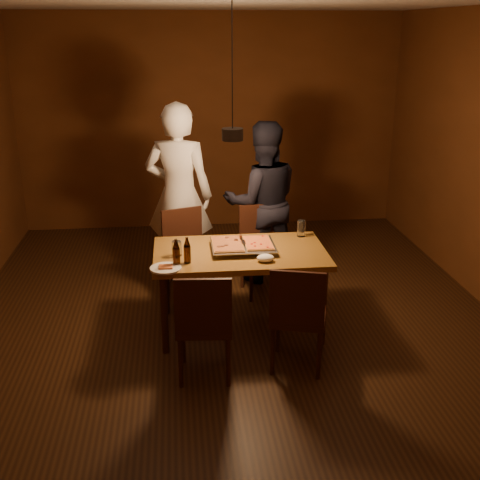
{
  "coord_description": "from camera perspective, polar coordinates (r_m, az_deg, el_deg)",
  "views": [
    {
      "loc": [
        -0.48,
        -4.99,
        2.59
      ],
      "look_at": [
        0.05,
        -0.1,
        0.85
      ],
      "focal_mm": 45.0,
      "sensor_mm": 36.0,
      "label": 1
    }
  ],
  "objects": [
    {
      "name": "diner_dark",
      "position": [
        6.34,
        2.14,
        3.59
      ],
      "size": [
        0.87,
        0.69,
        1.71
      ],
      "primitive_type": "imported",
      "rotation": [
        0.0,
        0.0,
        3.2
      ],
      "color": "black",
      "rests_on": "floor"
    },
    {
      "name": "chair_far_left",
      "position": [
        6.02,
        -5.14,
        -0.53
      ],
      "size": [
        0.53,
        0.53,
        0.49
      ],
      "rotation": [
        0.0,
        0.0,
        3.47
      ],
      "color": "#38190F",
      "rests_on": "floor"
    },
    {
      "name": "chair_near_right",
      "position": [
        4.69,
        5.51,
        -6.55
      ],
      "size": [
        0.52,
        0.52,
        0.49
      ],
      "rotation": [
        0.0,
        0.0,
        -0.28
      ],
      "color": "#38190F",
      "rests_on": "floor"
    },
    {
      "name": "dining_table",
      "position": [
        5.27,
        0.0,
        -1.78
      ],
      "size": [
        1.5,
        0.9,
        0.75
      ],
      "color": "olive",
      "rests_on": "floor"
    },
    {
      "name": "pizza_meat",
      "position": [
        5.25,
        -1.2,
        -0.36
      ],
      "size": [
        0.27,
        0.42,
        0.02
      ],
      "primitive_type": "cube",
      "rotation": [
        0.0,
        0.0,
        0.0
      ],
      "color": "maroon",
      "rests_on": "pizza_tray"
    },
    {
      "name": "water_glass_left",
      "position": [
        5.14,
        -6.03,
        -0.81
      ],
      "size": [
        0.08,
        0.08,
        0.13
      ],
      "primitive_type": "cylinder",
      "color": "silver",
      "rests_on": "dining_table"
    },
    {
      "name": "beer_bottle_a",
      "position": [
        4.91,
        -6.07,
        -1.17
      ],
      "size": [
        0.06,
        0.06,
        0.23
      ],
      "color": "black",
      "rests_on": "dining_table"
    },
    {
      "name": "diner_white",
      "position": [
        6.24,
        -5.81,
        4.22
      ],
      "size": [
        0.79,
        0.61,
        1.91
      ],
      "primitive_type": "imported",
      "rotation": [
        0.0,
        0.0,
        2.9
      ],
      "color": "silver",
      "rests_on": "floor"
    },
    {
      "name": "spatula",
      "position": [
        5.28,
        0.11,
        -0.19
      ],
      "size": [
        0.11,
        0.25,
        0.04
      ],
      "primitive_type": null,
      "rotation": [
        0.0,
        0.0,
        -0.08
      ],
      "color": "silver",
      "rests_on": "pizza_tray"
    },
    {
      "name": "room_shell",
      "position": [
        5.15,
        -0.7,
        6.13
      ],
      "size": [
        6.0,
        6.0,
        6.0
      ],
      "color": "#3A210F",
      "rests_on": "ground"
    },
    {
      "name": "pendant_lamp",
      "position": [
        5.08,
        -0.72,
        10.1
      ],
      "size": [
        0.18,
        0.18,
        1.1
      ],
      "color": "black",
      "rests_on": "ceiling"
    },
    {
      "name": "chair_far_right",
      "position": [
        6.13,
        2.07,
        -0.08
      ],
      "size": [
        0.47,
        0.47,
        0.49
      ],
      "rotation": [
        0.0,
        0.0,
        3.28
      ],
      "color": "#38190F",
      "rests_on": "floor"
    },
    {
      "name": "water_glass_right",
      "position": [
        5.62,
        5.83,
        1.1
      ],
      "size": [
        0.07,
        0.07,
        0.15
      ],
      "primitive_type": "cylinder",
      "color": "silver",
      "rests_on": "dining_table"
    },
    {
      "name": "pizza_cheese",
      "position": [
        5.27,
        1.72,
        -0.26
      ],
      "size": [
        0.24,
        0.38,
        0.02
      ],
      "primitive_type": "cube",
      "rotation": [
        0.0,
        0.0,
        0.01
      ],
      "color": "gold",
      "rests_on": "pizza_tray"
    },
    {
      "name": "napkin",
      "position": [
        5.0,
        2.43,
        -1.72
      ],
      "size": [
        0.15,
        0.11,
        0.06
      ],
      "primitive_type": "ellipsoid",
      "color": "white",
      "rests_on": "dining_table"
    },
    {
      "name": "chair_near_left",
      "position": [
        4.55,
        -3.45,
        -7.33
      ],
      "size": [
        0.45,
        0.45,
        0.49
      ],
      "rotation": [
        0.0,
        0.0,
        -0.07
      ],
      "color": "#38190F",
      "rests_on": "floor"
    },
    {
      "name": "beer_bottle_b",
      "position": [
        4.96,
        -5.03,
        -0.96
      ],
      "size": [
        0.06,
        0.06,
        0.22
      ],
      "color": "black",
      "rests_on": "dining_table"
    },
    {
      "name": "pizza_tray",
      "position": [
        5.26,
        0.28,
        -0.68
      ],
      "size": [
        0.58,
        0.49,
        0.05
      ],
      "primitive_type": "cube",
      "rotation": [
        0.0,
        0.0,
        -0.08
      ],
      "color": "silver",
      "rests_on": "dining_table"
    },
    {
      "name": "plate_slice",
      "position": [
        4.88,
        -7.06,
        -2.66
      ],
      "size": [
        0.25,
        0.25,
        0.03
      ],
      "color": "white",
      "rests_on": "dining_table"
    }
  ]
}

